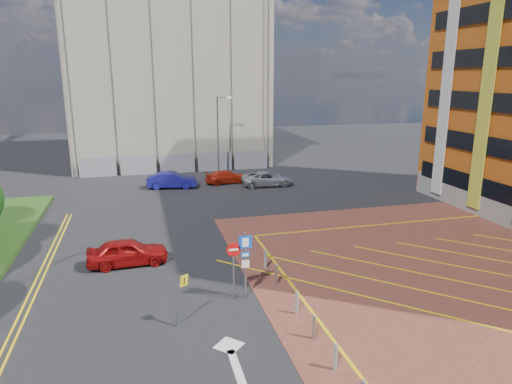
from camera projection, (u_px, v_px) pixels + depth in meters
name	position (u px, v px, depth m)	size (l,w,h in m)	color
ground	(240.00, 309.00, 20.07)	(140.00, 140.00, 0.00)	black
forecourt	(505.00, 275.00, 23.47)	(26.00, 26.00, 0.02)	brown
lamp_back	(219.00, 133.00, 46.23)	(1.53, 0.16, 8.00)	#9EA0A8
sign_cluster	(241.00, 259.00, 20.58)	(1.17, 0.12, 3.20)	#9EA0A8
warning_sign	(181.00, 294.00, 18.44)	(0.61, 0.39, 2.25)	#9EA0A8
bollard_row	(302.00, 312.00, 18.95)	(0.14, 11.14, 0.90)	#9EA0A8
construction_building	(167.00, 67.00, 54.84)	(21.20, 19.20, 22.00)	#A09683
construction_fence	(187.00, 163.00, 48.19)	(21.60, 0.06, 2.00)	gray
car_red_left	(128.00, 252.00, 24.67)	(1.71, 4.26, 1.45)	#980D0D
car_blue_back	(172.00, 180.00, 41.52)	(1.56, 4.48, 1.48)	navy
car_red_back	(227.00, 177.00, 43.49)	(1.71, 4.20, 1.22)	red
car_silver_back	(267.00, 179.00, 42.39)	(2.20, 4.78, 1.33)	#B2B1B9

